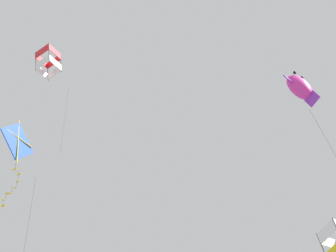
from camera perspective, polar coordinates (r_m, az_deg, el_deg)
The scene contains 3 objects.
kite_box_near_right at distance 34.63m, azimuth -11.56°, elevation 6.11°, with size 2.57×2.39×7.99m.
kite_diamond_near_left at distance 20.84m, azimuth -14.45°, elevation -1.60°, with size 1.43×1.63×6.06m.
kite_fish_low_drifter at distance 23.88m, azimuth 12.71°, elevation 3.68°, with size 1.70×1.58×4.93m.
Camera 1 is at (3.08, -21.42, 3.13)m, focal length 62.62 mm.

